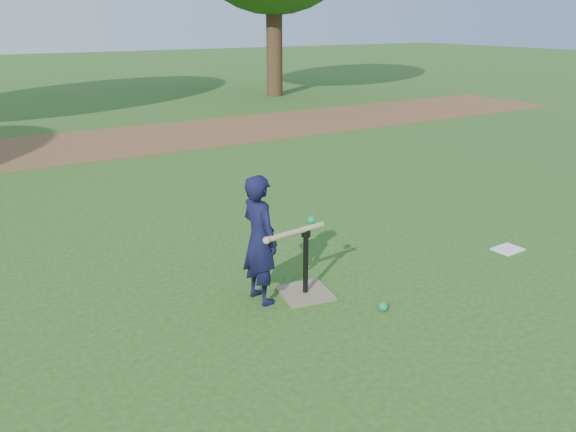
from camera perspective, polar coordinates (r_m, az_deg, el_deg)
ground at (r=5.05m, az=2.23°, el=-8.06°), size 80.00×80.00×0.00m
dirt_strip at (r=11.73m, az=-18.39°, el=7.05°), size 24.00×3.00×0.01m
child at (r=4.75m, az=-2.90°, el=-2.40°), size 0.31×0.44×1.13m
wiffle_ball_ground at (r=4.85m, az=9.66°, el=-9.05°), size 0.08×0.08×0.08m
clipboard at (r=6.43m, az=21.43°, el=-3.16°), size 0.31×0.25×0.01m
batting_tee at (r=5.02m, az=1.78°, el=-6.80°), size 0.50×0.50×0.61m
swing_action at (r=4.76m, az=0.80°, el=-1.46°), size 0.63×0.21×0.11m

